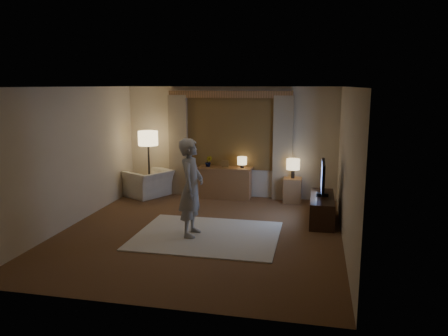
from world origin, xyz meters
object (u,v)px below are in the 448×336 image
(sideboard, at_px, (225,183))
(side_table, at_px, (292,190))
(armchair, at_px, (149,183))
(tv_stand, at_px, (322,209))
(person, at_px, (191,188))

(sideboard, relative_size, side_table, 2.14)
(sideboard, xyz_separation_m, armchair, (-1.83, -0.20, -0.04))
(tv_stand, relative_size, person, 0.82)
(side_table, relative_size, person, 0.33)
(sideboard, bearing_deg, tv_stand, -31.44)
(person, bearing_deg, armchair, 36.24)
(sideboard, distance_m, side_table, 1.58)
(sideboard, xyz_separation_m, person, (-0.03, -2.71, 0.53))
(armchair, relative_size, person, 0.56)
(armchair, xyz_separation_m, person, (1.80, -2.51, 0.56))
(tv_stand, bearing_deg, armchair, 164.03)
(sideboard, relative_size, person, 0.70)
(tv_stand, height_order, person, person)
(tv_stand, xyz_separation_m, person, (-2.25, -1.35, 0.63))
(armchair, distance_m, side_table, 3.41)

